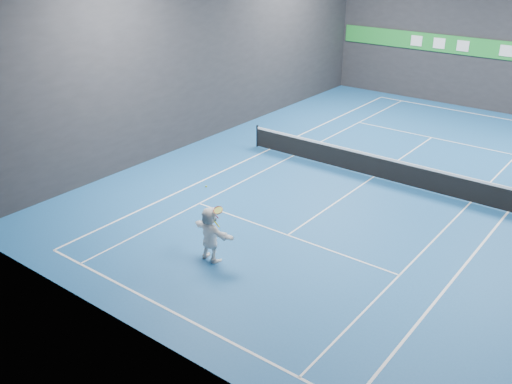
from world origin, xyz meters
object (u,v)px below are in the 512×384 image
Objects in this scene: player at (210,234)px; tennis_ball at (206,186)px; tennis_racket at (218,212)px; tennis_net at (374,165)px.

player is 1.54m from tennis_ball.
tennis_ball is at bearing -24.66° from player.
tennis_racket is (0.52, -0.09, -0.68)m from tennis_ball.
tennis_ball is 9.32m from tennis_net.
player reaches higher than tennis_net.
tennis_ball is 0.01× the size of tennis_net.
player is at bearing -96.43° from tennis_net.
player is at bearing -171.01° from tennis_racket.
tennis_ball reaches higher than player.
player is 0.15× the size of tennis_net.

